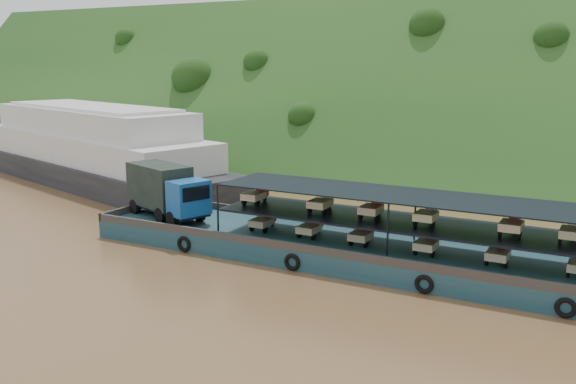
% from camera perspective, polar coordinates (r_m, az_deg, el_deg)
% --- Properties ---
extents(ground, '(160.00, 160.00, 0.00)m').
position_cam_1_polar(ground, '(42.37, 0.44, -5.22)').
color(ground, brown).
rests_on(ground, ground).
extents(hillside, '(140.00, 39.60, 39.60)m').
position_cam_1_polar(hillside, '(75.28, 13.47, 1.91)').
color(hillside, '#183D16').
rests_on(hillside, ground).
extents(cargo_barge, '(35.11, 7.18, 4.94)m').
position_cam_1_polar(cargo_barge, '(40.83, 3.13, -4.09)').
color(cargo_barge, '#133745').
rests_on(cargo_barge, ground).
extents(passenger_ferry, '(39.83, 20.22, 7.83)m').
position_cam_1_polar(passenger_ferry, '(69.02, -16.94, 3.71)').
color(passenger_ferry, black).
rests_on(passenger_ferry, ground).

